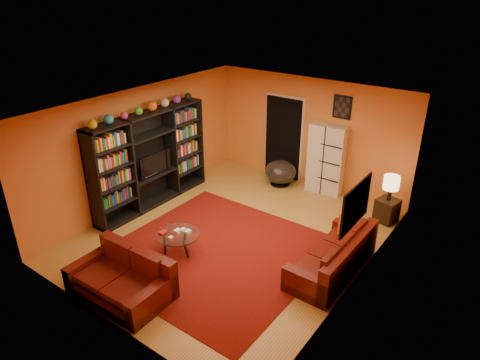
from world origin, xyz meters
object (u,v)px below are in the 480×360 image
Objects in this scene: bowl_chair at (280,172)px; entertainment_unit at (150,160)px; loveseat at (124,278)px; coffee_table at (178,236)px; sofa at (336,258)px; storage_cabinet at (326,159)px; tv at (153,164)px; table_lamp at (391,183)px; side_table at (387,210)px.

entertainment_unit is at bearing -125.93° from bowl_chair.
entertainment_unit is at bearing 36.18° from loveseat.
bowl_chair is at bearing 90.15° from coffee_table.
bowl_chair reaches higher than coffee_table.
sofa is 1.21× the size of storage_cabinet.
tv is 3.95m from storage_cabinet.
tv is 4.41m from sofa.
tv is 5.02m from table_lamp.
tv is at bearing -152.85° from side_table.
entertainment_unit is 3.47× the size of tv.
side_table is (2.70, 3.40, -0.12)m from coffee_table.
sofa is 3.55m from bowl_chair.
table_lamp is (2.70, 3.40, 0.51)m from coffee_table.
tv is 1.06× the size of coffee_table.
storage_cabinet is at bearing 120.72° from sofa.
coffee_table is (-2.59, -1.18, 0.08)m from sofa.
sofa is 2.30m from table_lamp.
storage_cabinet is 1.84m from side_table.
bowl_chair is at bearing -35.25° from tv.
tv is 3.12m from bowl_chair.
loveseat is at bearing -51.90° from entertainment_unit.
table_lamp is (2.71, -0.20, 0.55)m from bowl_chair.
table_lamp is at bearing 88.00° from sofa.
coffee_table is (1.77, -1.11, -0.60)m from tv.
bowl_chair is (-2.60, 2.42, 0.04)m from sofa.
storage_cabinet reaches higher than bowl_chair.
coffee_table is (1.82, -1.10, -0.68)m from entertainment_unit.
entertainment_unit is 6.00× the size of side_table.
sofa is 2.22m from side_table.
storage_cabinet is 1.19m from bowl_chair.
side_table is at bearing -62.85° from tv.
tv reaches higher than table_lamp.
storage_cabinet is 1.75m from table_lamp.
loveseat is at bearing -105.60° from storage_cabinet.
table_lamp is at bearing 26.97° from entertainment_unit.
sofa is at bearing 24.50° from coffee_table.
side_table is (4.52, 2.30, -0.80)m from entertainment_unit.
sofa is 2.46× the size of coffee_table.
tv is at bearing -178.21° from sofa.
coffee_table is 1.07× the size of bowl_chair.
tv is 1.14× the size of bowl_chair.
loveseat reaches higher than side_table.
sofa is 1.22× the size of loveseat.
storage_cabinet is (2.79, 2.79, -0.14)m from tv.
sofa is at bearing -92.87° from table_lamp.
storage_cabinet is 2.18× the size of bowl_chair.
bowl_chair is (1.76, 2.49, -0.64)m from tv.
entertainment_unit is 4.47m from sofa.
storage_cabinet reaches higher than sofa.
storage_cabinet is at bearing 16.19° from bowl_chair.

